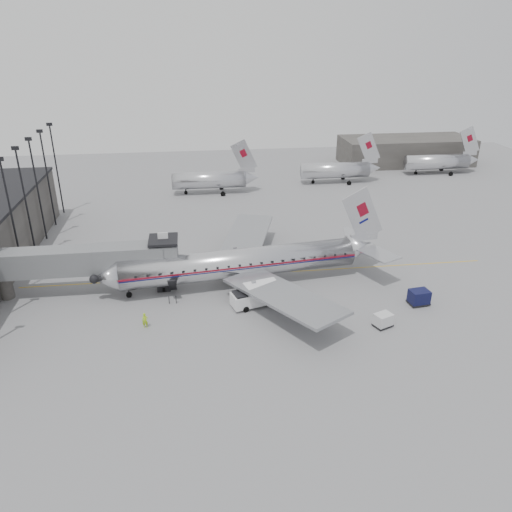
{
  "coord_description": "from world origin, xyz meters",
  "views": [
    {
      "loc": [
        -5.28,
        -51.37,
        28.7
      ],
      "look_at": [
        2.14,
        4.51,
        3.2
      ],
      "focal_mm": 35.0,
      "sensor_mm": 36.0,
      "label": 1
    }
  ],
  "objects_px": {
    "ramp_worker": "(145,321)",
    "baggage_cart_white": "(383,320)",
    "baggage_cart_navy": "(419,297)",
    "service_van": "(256,295)",
    "airliner": "(246,263)"
  },
  "relations": [
    {
      "from": "ramp_worker",
      "to": "baggage_cart_white",
      "type": "bearing_deg",
      "value": -6.32
    },
    {
      "from": "service_van",
      "to": "airliner",
      "type": "bearing_deg",
      "value": 80.16
    },
    {
      "from": "baggage_cart_navy",
      "to": "airliner",
      "type": "bearing_deg",
      "value": 150.93
    },
    {
      "from": "airliner",
      "to": "baggage_cart_navy",
      "type": "distance_m",
      "value": 20.69
    },
    {
      "from": "baggage_cart_white",
      "to": "ramp_worker",
      "type": "relative_size",
      "value": 1.34
    },
    {
      "from": "service_van",
      "to": "baggage_cart_navy",
      "type": "relative_size",
      "value": 2.39
    },
    {
      "from": "service_van",
      "to": "baggage_cart_navy",
      "type": "distance_m",
      "value": 18.66
    },
    {
      "from": "baggage_cart_navy",
      "to": "baggage_cart_white",
      "type": "distance_m",
      "value": 7.0
    },
    {
      "from": "service_van",
      "to": "baggage_cart_navy",
      "type": "xyz_separation_m",
      "value": [
        18.51,
        -2.27,
        -0.42
      ]
    },
    {
      "from": "baggage_cart_white",
      "to": "airliner",
      "type": "bearing_deg",
      "value": 116.22
    },
    {
      "from": "service_van",
      "to": "baggage_cart_white",
      "type": "height_order",
      "value": "service_van"
    },
    {
      "from": "baggage_cart_navy",
      "to": "ramp_worker",
      "type": "height_order",
      "value": "baggage_cart_navy"
    },
    {
      "from": "airliner",
      "to": "ramp_worker",
      "type": "height_order",
      "value": "airliner"
    },
    {
      "from": "baggage_cart_navy",
      "to": "baggage_cart_white",
      "type": "xyz_separation_m",
      "value": [
        -5.76,
        -3.99,
        -0.15
      ]
    },
    {
      "from": "airliner",
      "to": "service_van",
      "type": "bearing_deg",
      "value": -91.11
    }
  ]
}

